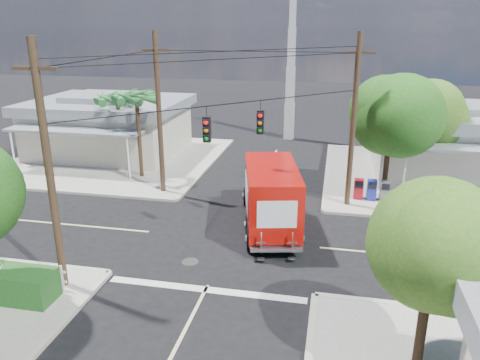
# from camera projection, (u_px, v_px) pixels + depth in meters

# --- Properties ---
(ground) EXTENTS (120.00, 120.00, 0.00)m
(ground) POSITION_uv_depth(u_px,v_px,m) (231.00, 239.00, 21.31)
(ground) COLOR black
(ground) RESTS_ON ground
(sidewalk_ne) EXTENTS (14.12, 14.12, 0.14)m
(sidewalk_ne) POSITION_uv_depth(u_px,v_px,m) (438.00, 179.00, 29.29)
(sidewalk_ne) COLOR gray
(sidewalk_ne) RESTS_ON ground
(sidewalk_nw) EXTENTS (14.12, 14.12, 0.14)m
(sidewalk_nw) POSITION_uv_depth(u_px,v_px,m) (116.00, 159.00, 33.46)
(sidewalk_nw) COLOR gray
(sidewalk_nw) RESTS_ON ground
(road_markings) EXTENTS (32.00, 32.00, 0.01)m
(road_markings) POSITION_uv_depth(u_px,v_px,m) (224.00, 254.00, 19.94)
(road_markings) COLOR beige
(road_markings) RESTS_ON ground
(building_ne) EXTENTS (11.80, 10.20, 4.50)m
(building_ne) POSITION_uv_depth(u_px,v_px,m) (467.00, 141.00, 29.26)
(building_ne) COLOR silver
(building_ne) RESTS_ON sidewalk_ne
(building_nw) EXTENTS (10.80, 10.20, 4.30)m
(building_nw) POSITION_uv_depth(u_px,v_px,m) (110.00, 125.00, 34.45)
(building_nw) COLOR beige
(building_nw) RESTS_ON sidewalk_nw
(radio_tower) EXTENTS (0.80, 0.80, 17.00)m
(radio_tower) POSITION_uv_depth(u_px,v_px,m) (291.00, 71.00, 37.95)
(radio_tower) COLOR silver
(radio_tower) RESTS_ON ground
(tree_ne_front) EXTENTS (4.21, 4.14, 6.66)m
(tree_ne_front) POSITION_uv_depth(u_px,v_px,m) (392.00, 115.00, 24.66)
(tree_ne_front) COLOR #422D1C
(tree_ne_front) RESTS_ON sidewalk_ne
(tree_ne_back) EXTENTS (3.77, 3.66, 5.82)m
(tree_ne_back) POSITION_uv_depth(u_px,v_px,m) (435.00, 119.00, 26.39)
(tree_ne_back) COLOR #422D1C
(tree_ne_back) RESTS_ON sidewalk_ne
(tree_se) EXTENTS (3.67, 3.54, 5.62)m
(tree_se) POSITION_uv_depth(u_px,v_px,m) (435.00, 243.00, 11.95)
(tree_se) COLOR #422D1C
(tree_se) RESTS_ON sidewalk_se
(palm_nw_front) EXTENTS (3.01, 3.08, 5.59)m
(palm_nw_front) POSITION_uv_depth(u_px,v_px,m) (136.00, 98.00, 28.08)
(palm_nw_front) COLOR #422D1C
(palm_nw_front) RESTS_ON sidewalk_nw
(palm_nw_back) EXTENTS (3.01, 3.08, 5.19)m
(palm_nw_back) POSITION_uv_depth(u_px,v_px,m) (117.00, 100.00, 29.98)
(palm_nw_back) COLOR #422D1C
(palm_nw_back) RESTS_ON sidewalk_nw
(utility_poles) EXTENTS (12.00, 10.68, 9.00)m
(utility_poles) POSITION_uv_depth(u_px,v_px,m) (205.00, 130.00, 21.60)
(utility_poles) COLOR #473321
(utility_poles) RESTS_ON ground
(vending_boxes) EXTENTS (1.90, 0.50, 1.10)m
(vending_boxes) POSITION_uv_depth(u_px,v_px,m) (372.00, 190.00, 25.59)
(vending_boxes) COLOR maroon
(vending_boxes) RESTS_ON sidewalk_ne
(delivery_truck) EXTENTS (3.74, 7.65, 3.19)m
(delivery_truck) POSITION_uv_depth(u_px,v_px,m) (270.00, 195.00, 22.21)
(delivery_truck) COLOR black
(delivery_truck) RESTS_ON ground
(parked_car) EXTENTS (5.45, 3.55, 1.39)m
(parked_car) POSITION_uv_depth(u_px,v_px,m) (473.00, 234.00, 20.27)
(parked_car) COLOR silver
(parked_car) RESTS_ON ground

